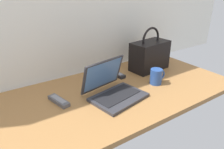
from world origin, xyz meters
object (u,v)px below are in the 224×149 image
laptop (113,89)px  coffee_mug (156,76)px  handbag (150,55)px  remote_control_far (116,74)px  remote_control_near (59,101)px

laptop → coffee_mug: size_ratio=2.91×
laptop → handbag: handbag is taller
laptop → handbag: size_ratio=1.06×
coffee_mug → remote_control_far: 0.30m
remote_control_near → remote_control_far: bearing=14.7°
remote_control_near → handbag: (0.77, 0.09, 0.10)m
coffee_mug → remote_control_near: coffee_mug is taller
coffee_mug → remote_control_far: bearing=119.0°
coffee_mug → remote_control_near: (-0.64, 0.13, -0.04)m
laptop → remote_control_far: laptop is taller
remote_control_far → handbag: size_ratio=0.49×
coffee_mug → handbag: handbag is taller
coffee_mug → handbag: 0.27m
laptop → remote_control_far: (0.19, 0.24, -0.03)m
coffee_mug → laptop: bearing=176.1°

